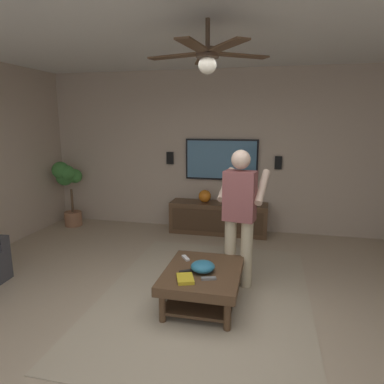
% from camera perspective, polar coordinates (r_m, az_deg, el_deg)
% --- Properties ---
extents(ground_plane, '(8.11, 8.11, 0.00)m').
position_cam_1_polar(ground_plane, '(3.49, -0.71, -22.44)').
color(ground_plane, tan).
extents(wall_back_tv, '(0.10, 6.96, 2.84)m').
position_cam_1_polar(wall_back_tv, '(6.22, 6.56, 6.63)').
color(wall_back_tv, '#BCA893').
rests_on(wall_back_tv, ground).
extents(area_rug, '(3.15, 2.29, 0.01)m').
position_cam_1_polar(area_rug, '(4.12, 2.31, -16.64)').
color(area_rug, tan).
rests_on(area_rug, ground).
extents(coffee_table, '(1.00, 0.80, 0.40)m').
position_cam_1_polar(coffee_table, '(3.81, 1.77, -14.20)').
color(coffee_table, '#513823').
rests_on(coffee_table, ground).
extents(media_console, '(0.45, 1.70, 0.55)m').
position_cam_1_polar(media_console, '(6.12, 4.40, -4.30)').
color(media_console, '#513823').
rests_on(media_console, ground).
extents(tv, '(0.05, 1.29, 0.72)m').
position_cam_1_polar(tv, '(6.16, 4.88, 5.36)').
color(tv, black).
extents(person_standing, '(0.60, 0.61, 1.64)m').
position_cam_1_polar(person_standing, '(4.06, 7.90, -3.04)').
color(person_standing, '#C6B793').
rests_on(person_standing, ground).
extents(potted_plant_tall, '(0.49, 0.46, 1.22)m').
position_cam_1_polar(potted_plant_tall, '(6.84, -19.89, 1.34)').
color(potted_plant_tall, '#9E6B4C').
rests_on(potted_plant_tall, ground).
extents(bowl, '(0.25, 0.25, 0.11)m').
position_cam_1_polar(bowl, '(3.70, 1.79, -12.22)').
color(bowl, teal).
rests_on(bowl, coffee_table).
extents(remote_white, '(0.15, 0.12, 0.02)m').
position_cam_1_polar(remote_white, '(4.04, -1.05, -10.84)').
color(remote_white, white).
rests_on(remote_white, coffee_table).
extents(remote_black, '(0.11, 0.15, 0.02)m').
position_cam_1_polar(remote_black, '(3.70, -0.90, -13.00)').
color(remote_black, black).
rests_on(remote_black, coffee_table).
extents(remote_grey, '(0.09, 0.16, 0.02)m').
position_cam_1_polar(remote_grey, '(3.56, 2.77, -14.08)').
color(remote_grey, slate).
rests_on(remote_grey, coffee_table).
extents(book, '(0.26, 0.23, 0.04)m').
position_cam_1_polar(book, '(3.54, -1.13, -14.13)').
color(book, gold).
rests_on(book, coffee_table).
extents(vase_round, '(0.22, 0.22, 0.22)m').
position_cam_1_polar(vase_round, '(6.07, 2.13, -0.68)').
color(vase_round, orange).
rests_on(vase_round, media_console).
extents(wall_speaker_left, '(0.06, 0.12, 0.22)m').
position_cam_1_polar(wall_speaker_left, '(6.12, 14.07, 4.72)').
color(wall_speaker_left, black).
extents(wall_speaker_right, '(0.06, 0.12, 0.22)m').
position_cam_1_polar(wall_speaker_right, '(6.38, -3.65, 5.63)').
color(wall_speaker_right, black).
extents(ceiling_fan, '(1.19, 1.12, 0.46)m').
position_cam_1_polar(ceiling_fan, '(3.23, 2.59, 21.51)').
color(ceiling_fan, '#4C3828').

